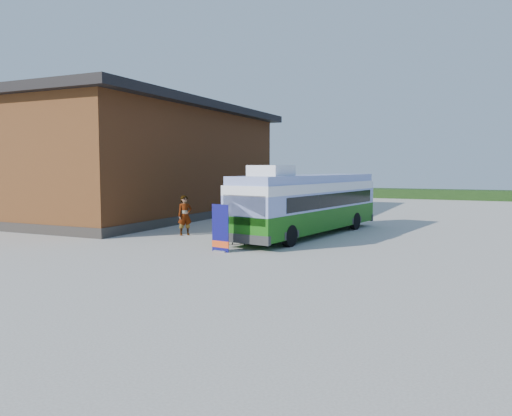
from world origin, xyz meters
The scene contains 10 objects.
ground centered at (0.00, 0.00, 0.00)m, with size 100.00×100.00×0.00m, color #BCB7AD.
barn centered at (-10.50, 10.00, 3.59)m, with size 9.60×21.20×7.50m.
hedge centered at (8.00, 38.00, 0.50)m, with size 40.00×3.00×1.00m, color #264419.
bus centered at (1.82, 5.32, 1.63)m, with size 4.15×11.37×3.42m.
awning centered at (-0.17, 5.48, 2.49)m, with size 3.15×4.42×0.51m.
banner centered at (0.23, -0.77, 0.77)m, with size 0.81×0.27×1.88m.
picnic_table centered at (-0.08, 1.54, 0.58)m, with size 1.70×1.61×0.77m.
person_a centered at (-3.68, 2.75, 0.98)m, with size 0.71×0.47×1.96m, color #999999.
person_b centered at (1.35, 8.94, 0.91)m, with size 0.88×0.69×1.81m, color #999999.
slurry_tanker centered at (-5.44, 19.22, 1.28)m, with size 2.20×5.99×2.22m.
Camera 1 is at (9.64, -17.90, 3.33)m, focal length 35.00 mm.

